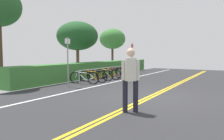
{
  "coord_description": "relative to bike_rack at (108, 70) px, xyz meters",
  "views": [
    {
      "loc": [
        -7.68,
        -2.85,
        1.6
      ],
      "look_at": [
        3.18,
        3.59,
        0.64
      ],
      "focal_mm": 35.2,
      "sensor_mm": 36.0,
      "label": 1
    }
  ],
  "objects": [
    {
      "name": "pedestrian",
      "position": [
        -6.13,
        -4.5,
        0.45
      ],
      "size": [
        0.32,
        0.42,
        1.74
      ],
      "color": "#1E1E2D",
      "rests_on": "ground_plane"
    },
    {
      "name": "ground_plane",
      "position": [
        -3.77,
        -4.22,
        -0.59
      ],
      "size": [
        30.34,
        10.77,
        0.05
      ],
      "primitive_type": "cube",
      "color": "#2B2B2D"
    },
    {
      "name": "tree_mid",
      "position": [
        0.78,
        3.03,
        2.26
      ],
      "size": [
        2.92,
        2.92,
        3.84
      ],
      "color": "brown",
      "rests_on": "ground_plane"
    },
    {
      "name": "hedge_backdrop",
      "position": [
        1.5,
        1.8,
        -0.06
      ],
      "size": [
        14.58,
        1.09,
        1.0
      ],
      "primitive_type": "cube",
      "color": "#387533",
      "rests_on": "ground_plane"
    },
    {
      "name": "sign_post_near",
      "position": [
        -3.54,
        0.07,
        0.85
      ],
      "size": [
        0.36,
        0.06,
        2.36
      ],
      "color": "gray",
      "rests_on": "ground_plane"
    },
    {
      "name": "bicycle_4",
      "position": [
        0.74,
        0.12,
        -0.22
      ],
      "size": [
        0.56,
        1.75,
        0.72
      ],
      "color": "black",
      "rests_on": "ground_plane"
    },
    {
      "name": "bicycle_6",
      "position": [
        2.28,
        -0.1,
        -0.24
      ],
      "size": [
        0.46,
        1.77,
        0.69
      ],
      "color": "black",
      "rests_on": "ground_plane"
    },
    {
      "name": "sign_post_far",
      "position": [
        3.85,
        0.2,
        0.85
      ],
      "size": [
        0.36,
        0.06,
        2.36
      ],
      "color": "gray",
      "rests_on": "ground_plane"
    },
    {
      "name": "bicycle_5",
      "position": [
        1.48,
        0.08,
        -0.24
      ],
      "size": [
        0.53,
        1.73,
        0.69
      ],
      "color": "black",
      "rests_on": "ground_plane"
    },
    {
      "name": "bicycle_3",
      "position": [
        0.01,
        -0.01,
        -0.24
      ],
      "size": [
        0.52,
        1.62,
        0.68
      ],
      "color": "black",
      "rests_on": "ground_plane"
    },
    {
      "name": "bike_rack",
      "position": [
        0.0,
        0.0,
        0.0
      ],
      "size": [
        5.63,
        0.05,
        0.75
      ],
      "color": "#9EA0A5",
      "rests_on": "ground_plane"
    },
    {
      "name": "bicycle_1",
      "position": [
        -1.48,
        0.06,
        -0.24
      ],
      "size": [
        0.46,
        1.76,
        0.69
      ],
      "color": "black",
      "rests_on": "ground_plane"
    },
    {
      "name": "bicycle_0",
      "position": [
        -2.28,
        0.07,
        -0.24
      ],
      "size": [
        0.53,
        1.66,
        0.69
      ],
      "color": "black",
      "rests_on": "ground_plane"
    },
    {
      "name": "bike_lane_stripe_white",
      "position": [
        -3.77,
        -0.97,
        -0.56
      ],
      "size": [
        27.3,
        0.12,
        0.0
      ],
      "primitive_type": "cube",
      "color": "white",
      "rests_on": "ground_plane"
    },
    {
      "name": "bicycle_2",
      "position": [
        -0.75,
        0.11,
        -0.24
      ],
      "size": [
        0.46,
        1.69,
        0.69
      ],
      "color": "black",
      "rests_on": "ground_plane"
    },
    {
      "name": "tree_far_right",
      "position": [
        6.45,
        3.5,
        2.39
      ],
      "size": [
        2.43,
        2.43,
        3.92
      ],
      "color": "#473323",
      "rests_on": "ground_plane"
    },
    {
      "name": "centre_line_yellow_inner",
      "position": [
        -3.77,
        -4.3,
        -0.56
      ],
      "size": [
        27.3,
        0.1,
        0.0
      ],
      "primitive_type": "cube",
      "color": "gold",
      "rests_on": "ground_plane"
    },
    {
      "name": "centre_line_yellow_outer",
      "position": [
        -3.77,
        -4.14,
        -0.56
      ],
      "size": [
        27.3,
        0.1,
        0.0
      ],
      "primitive_type": "cube",
      "color": "gold",
      "rests_on": "ground_plane"
    }
  ]
}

